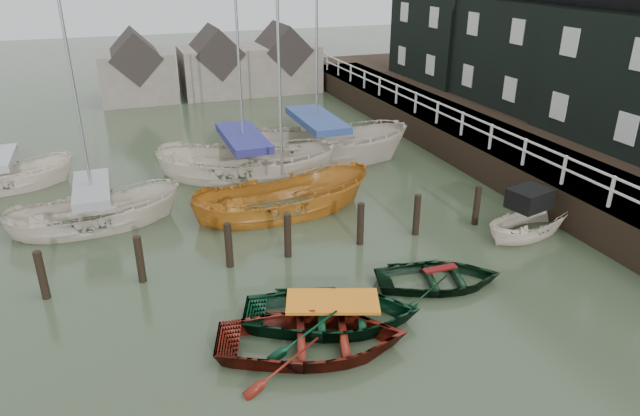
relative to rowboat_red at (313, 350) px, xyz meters
name	(u,v)px	position (x,y,z in m)	size (l,w,h in m)	color
ground	(364,299)	(2.00, 1.57, 0.00)	(120.00, 120.00, 0.00)	#303C26
pier	(463,137)	(11.48, 11.57, 0.71)	(3.04, 32.00, 2.70)	black
land_strip	(556,140)	(17.00, 11.57, 0.00)	(14.00, 38.00, 1.50)	black
quay_houses	(599,24)	(16.99, 10.23, 5.68)	(6.52, 28.14, 10.01)	black
mooring_pilings	(291,241)	(0.89, 4.57, 0.50)	(13.72, 0.22, 1.80)	black
far_sheds	(213,66)	(2.83, 27.57, 1.86)	(14.00, 4.08, 4.39)	#665B51
rowboat_red	(313,350)	(0.00, 0.00, 0.00)	(3.18, 4.45, 0.92)	#5B160D
rowboat_green	(332,324)	(0.81, 0.84, 0.00)	(3.13, 4.38, 0.91)	black
rowboat_dkgreen	(438,285)	(4.26, 1.53, 0.00)	(2.52, 3.52, 0.73)	black
motorboat	(529,229)	(8.80, 3.40, 0.12)	(3.87, 2.21, 2.19)	silver
sailboat_a	(98,224)	(-4.67, 8.88, 0.07)	(5.85, 2.50, 10.95)	beige
sailboat_b	(245,176)	(1.14, 11.73, 0.06)	(7.93, 5.65, 12.56)	beige
sailboat_c	(283,211)	(1.62, 7.84, 0.01)	(6.64, 2.68, 11.37)	#B46E21
sailboat_d	(317,158)	(4.73, 12.89, 0.06)	(8.53, 5.60, 12.45)	beige
sailboat_e	(6,187)	(-8.08, 13.72, 0.07)	(5.45, 2.47, 9.76)	beige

